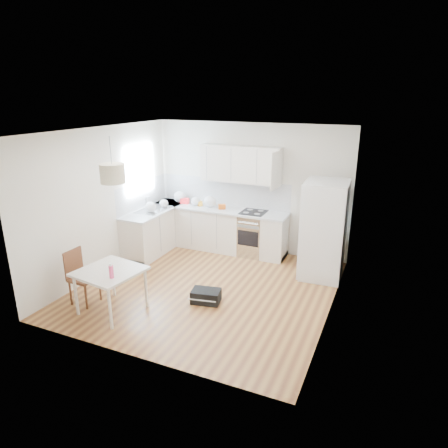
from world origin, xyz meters
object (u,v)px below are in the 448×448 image
dining_table (110,275)px  dining_chair (84,277)px  refrigerator (325,230)px  gym_bag (206,296)px

dining_table → dining_chair: (-0.57, 0.04, -0.17)m
refrigerator → gym_bag: (-1.53, -1.81, -0.79)m
refrigerator → gym_bag: 2.49m
dining_chair → gym_bag: bearing=25.3°
refrigerator → dining_table: size_ratio=1.79×
dining_table → gym_bag: (1.22, 0.83, -0.51)m
refrigerator → dining_table: refrigerator is taller
dining_table → dining_chair: dining_chair is taller
dining_table → gym_bag: 1.56m
dining_chair → gym_bag: dining_chair is taller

